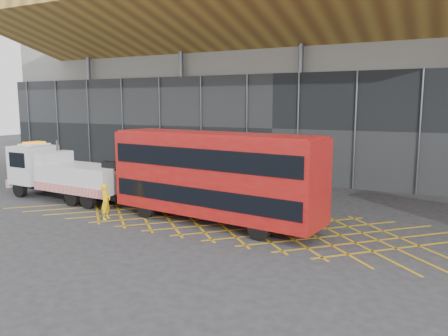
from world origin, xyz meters
The scene contains 6 objects.
ground_plane centered at (0.00, 0.00, 0.00)m, with size 120.00×120.00×0.00m, color #2A2A2D.
road_markings centered at (4.00, 0.00, 0.01)m, with size 24.76×7.16×0.01m.
construction_building centered at (1.92, 18.40, 8.98)m, with size 55.00×23.97×18.00m.
recovery_truck centered at (-7.17, -0.19, 1.61)m, with size 10.03×2.88×3.49m.
bus_towed centered at (3.60, -0.80, 2.47)m, with size 11.15×3.84×4.45m.
worker centered at (-1.63, -2.61, 0.91)m, with size 0.66×0.44×1.82m, color yellow.
Camera 1 is at (13.52, -19.12, 5.81)m, focal length 35.00 mm.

